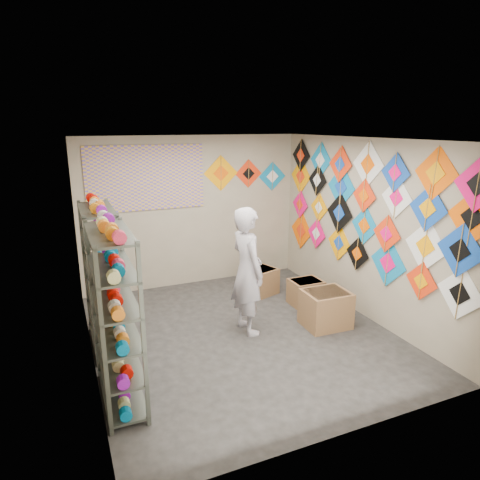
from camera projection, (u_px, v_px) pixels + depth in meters
name	position (u px, v px, depth m)	size (l,w,h in m)	color
ground	(242.00, 334.00, 6.08)	(4.50, 4.50, 0.00)	#272422
room_walls	(242.00, 221.00, 5.64)	(4.50, 4.50, 4.50)	tan
shelf_rack_front	(116.00, 319.00, 4.40)	(0.40, 1.10, 1.90)	#4C5147
shelf_rack_back	(103.00, 278.00, 5.55)	(0.40, 1.10, 1.90)	#4C5147
string_spools	(108.00, 288.00, 4.95)	(0.12, 2.36, 0.12)	#FF3356
kite_wall_display	(365.00, 210.00, 6.35)	(0.06, 4.34, 2.09)	white
back_wall_kites	(245.00, 174.00, 7.93)	(1.65, 0.02, 0.71)	#FF9A00
poster	(146.00, 178.00, 7.23)	(2.00, 0.01, 1.10)	#654FAB
shopkeeper	(247.00, 271.00, 5.96)	(0.48, 0.69, 1.81)	beige
carton_a	(326.00, 309.00, 6.26)	(0.64, 0.54, 0.54)	brown
carton_b	(306.00, 292.00, 7.04)	(0.51, 0.41, 0.41)	brown
carton_c	(260.00, 280.00, 7.51)	(0.47, 0.52, 0.45)	brown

